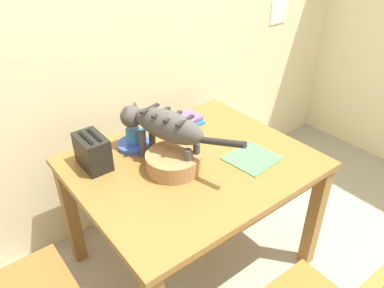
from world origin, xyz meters
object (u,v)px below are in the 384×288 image
Objects in this scene: cat at (163,126)px; dining_table at (192,174)px; magazine at (252,158)px; wicker_basket at (173,161)px; coffee_mug at (134,136)px; saucer_bowl at (134,145)px; book_stack at (185,121)px; toaster at (93,152)px.

dining_table is at bearing -58.51° from cat.
magazine is at bearing -53.51° from cat.
magazine is 0.89× the size of wicker_basket.
saucer_bowl is at bearing 180.00° from coffee_mug.
toaster is (-0.63, -0.07, 0.06)m from book_stack.
magazine is 1.21× the size of book_stack.
wicker_basket is at bearing -82.28° from coffee_mug.
coffee_mug is 0.45× the size of wicker_basket.
coffee_mug is 0.60× the size of book_stack.
cat is 0.50m from magazine.
cat is 0.37m from toaster.
cat is at bearing 82.12° from wicker_basket.
saucer_bowl is at bearing 8.38° from toaster.
magazine reaches higher than dining_table.
saucer_bowl is 1.53× the size of coffee_mug.
book_stack is (0.32, 0.24, -0.17)m from cat.
saucer_bowl is (-0.06, 0.21, -0.19)m from cat.
toaster is at bearing 147.50° from dining_table.
magazine is at bearing -84.77° from book_stack.
toaster is at bearing 137.85° from wicker_basket.
saucer_bowl is 0.64m from magazine.
cat is 3.80× the size of saucer_bowl.
saucer_bowl is at bearing 118.62° from dining_table.
dining_table is 0.38m from coffee_mug.
toaster reaches higher than saucer_bowl.
toaster is at bearing -171.74° from coffee_mug.
book_stack reaches higher than magazine.
coffee_mug is at bearing -175.31° from book_stack.
toaster is (-0.42, 0.27, 0.17)m from dining_table.
cat reaches higher than saucer_bowl.
cat is at bearing -73.97° from saucer_bowl.
magazine is 0.42m from wicker_basket.
book_stack is at bearing 89.29° from magazine.
toaster reaches higher than coffee_mug.
magazine is (0.36, -0.28, -0.20)m from cat.
book_stack is 0.64m from toaster.
coffee_mug is at bearing 118.08° from dining_table.
coffee_mug is 0.38m from book_stack.
book_stack is 1.02× the size of toaster.
wicker_basket is (-0.38, 0.18, 0.04)m from magazine.
wicker_basket reaches higher than book_stack.
magazine is at bearing -48.92° from saucer_bowl.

